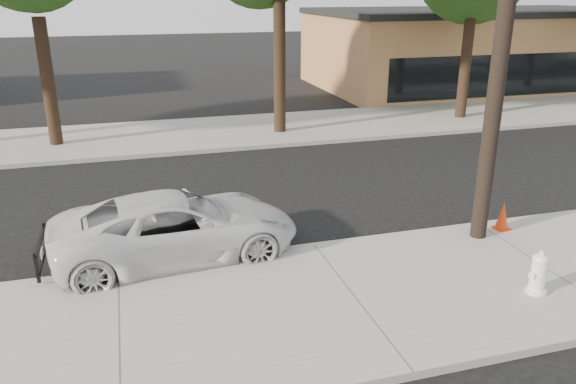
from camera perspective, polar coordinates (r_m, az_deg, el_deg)
The scene contains 9 objects.
ground at distance 13.87m, azimuth -0.17°, elevation -2.31°, with size 120.00×120.00×0.00m, color black.
near_sidewalk at distance 10.20m, azimuth 6.67°, elevation -10.74°, with size 90.00×4.40×0.15m, color gray.
far_sidewalk at distance 21.76m, azimuth -6.43°, elevation 6.07°, with size 90.00×5.00×0.15m, color gray.
curb_near at distance 12.01m, azimuth 2.62°, elevation -5.63°, with size 90.00×0.12×0.16m, color #9E9B93.
building_main at distance 34.58m, azimuth 18.80°, elevation 13.56°, with size 18.00×10.00×4.00m, color #B06E49.
utility_pole at distance 12.01m, azimuth 21.18°, elevation 16.01°, with size 1.40×0.34×9.00m.
police_cruiser at distance 11.67m, azimuth -11.23°, elevation -3.51°, with size 2.28×4.94×1.37m, color silver.
fire_hydrant at distance 10.95m, azimuth 24.10°, elevation -7.59°, with size 0.41×0.37×0.76m.
traffic_cone at distance 13.50m, azimuth 20.97°, elevation -2.28°, with size 0.38×0.38×0.63m.
Camera 1 is at (-3.56, -12.33, 5.27)m, focal length 35.00 mm.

